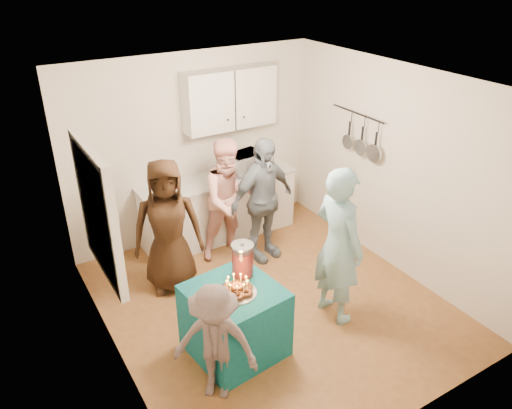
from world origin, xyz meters
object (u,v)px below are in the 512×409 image
punch_jar (243,261)px  woman_back_left (168,227)px  woman_back_right (262,200)px  child_near_left (215,344)px  microwave (245,163)px  party_table (235,321)px  counter (219,209)px  man_birthday (338,246)px  woman_back_center (230,199)px

punch_jar → woman_back_left: size_ratio=0.20×
woman_back_right → child_near_left: 2.42m
woman_back_right → child_near_left: bearing=-141.1°
punch_jar → child_near_left: 0.93m
woman_back_right → punch_jar: bearing=-138.6°
woman_back_left → woman_back_right: woman_back_right is taller
microwave → woman_back_left: size_ratio=0.30×
party_table → woman_back_right: size_ratio=0.50×
party_table → woman_back_left: (-0.12, 1.39, 0.46)m
party_table → punch_jar: bearing=41.8°
counter → microwave: microwave is taller
microwave → punch_jar: 2.31m
man_birthday → child_near_left: (-1.67, -0.34, -0.30)m
woman_back_left → woman_back_center: 1.01m
man_birthday → woman_back_left: bearing=39.4°
party_table → man_birthday: bearing=-3.1°
woman_back_center → counter: bearing=83.2°
counter → woman_back_right: size_ratio=1.30×
microwave → man_birthday: bearing=-104.1°
woman_back_left → woman_back_center: bearing=33.9°
woman_back_center → woman_back_right: size_ratio=0.98×
woman_back_center → woman_back_right: woman_back_right is taller
counter → woman_back_center: 0.66m
woman_back_center → woman_back_left: bearing=-162.0°
punch_jar → woman_back_center: size_ratio=0.21×
punch_jar → woman_back_left: woman_back_left is taller
woman_back_center → woman_back_right: 0.43m
man_birthday → party_table: bearing=83.2°
party_table → woman_back_right: woman_back_right is taller
party_table → woman_back_left: 1.46m
counter → woman_back_center: woman_back_center is taller
microwave → child_near_left: (-1.81, -2.57, -0.45)m
counter → man_birthday: 2.30m
counter → party_table: (-0.94, -2.16, -0.05)m
party_table → microwave: bearing=57.3°
child_near_left → woman_back_right: bearing=90.3°
counter → microwave: bearing=0.0°
woman_back_right → child_near_left: (-1.61, -1.79, -0.24)m
woman_back_left → child_near_left: woman_back_left is taller
woman_back_left → punch_jar: bearing=-55.9°
counter → woman_back_center: (-0.09, -0.51, 0.40)m
punch_jar → woman_back_center: (0.65, 1.46, -0.10)m
man_birthday → child_near_left: man_birthday is taller
counter → punch_jar: size_ratio=6.47×
man_birthday → woman_back_right: man_birthday is taller
party_table → woman_back_center: woman_back_center is taller
counter → punch_jar: punch_jar is taller
microwave → woman_back_left: bearing=-163.2°
microwave → counter: bearing=169.6°
party_table → punch_jar: 0.62m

